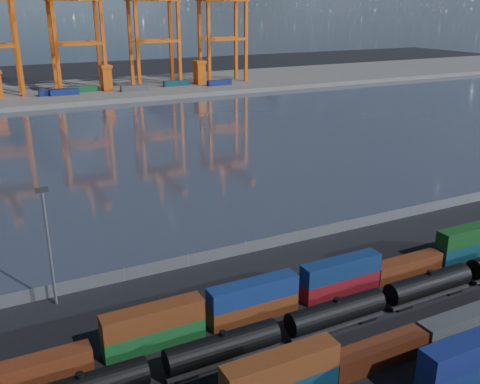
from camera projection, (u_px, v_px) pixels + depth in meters
name	position (u px, v px, depth m)	size (l,w,h in m)	color
ground	(355.00, 346.00, 63.40)	(700.00, 700.00, 0.00)	black
harbor_water	(120.00, 147.00, 151.59)	(700.00, 700.00, 0.00)	#2C3340
far_quay	(57.00, 93.00, 239.46)	(700.00, 70.00, 2.00)	#514F4C
container_row_mid	(288.00, 382.00, 54.54)	(141.70, 2.58, 5.49)	#3D4142
container_row_north	(308.00, 289.00, 71.99)	(141.21, 2.47, 5.27)	navy
tanker_string	(282.00, 330.00, 62.81)	(91.39, 2.98, 4.27)	black
waterfront_fence	(246.00, 248.00, 86.58)	(160.12, 0.12, 2.20)	#595B5E
yard_light_mast	(48.00, 241.00, 69.26)	(1.60, 0.40, 16.60)	slate
gantry_cranes	(31.00, 10.00, 219.08)	(197.66, 43.51, 58.92)	#D04F0E
quay_containers	(35.00, 94.00, 221.76)	(172.58, 10.99, 2.60)	navy
straddle_carriers	(53.00, 80.00, 227.72)	(140.00, 7.00, 11.10)	#D04F0E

